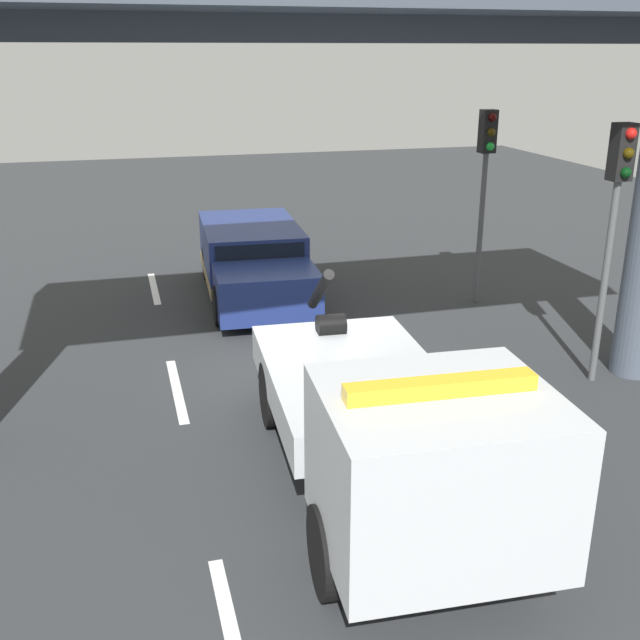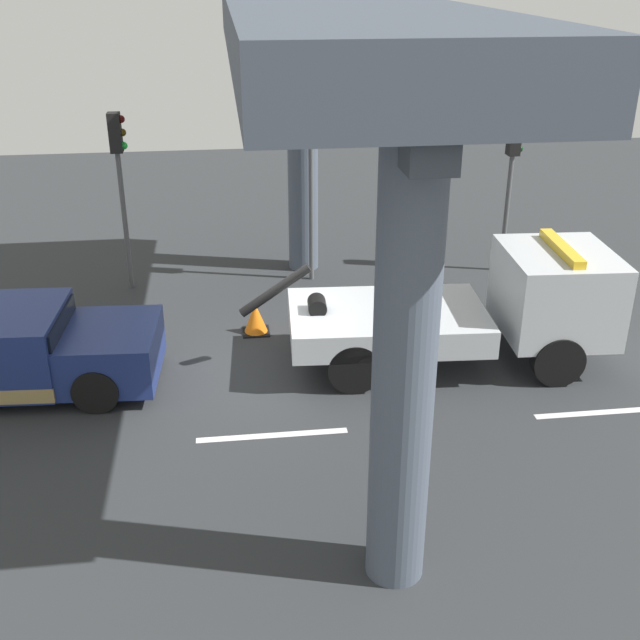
# 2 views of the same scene
# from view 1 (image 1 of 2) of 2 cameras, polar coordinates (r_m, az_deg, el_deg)

# --- Properties ---
(ground_plane) EXTENTS (60.00, 40.00, 0.10)m
(ground_plane) POSITION_cam_1_polar(r_m,az_deg,el_deg) (13.37, -1.07, -4.43)
(ground_plane) COLOR #2D3033
(lane_stripe_west) EXTENTS (2.60, 0.16, 0.01)m
(lane_stripe_west) POSITION_cam_1_polar(r_m,az_deg,el_deg) (18.64, -12.50, 2.38)
(lane_stripe_west) COLOR silver
(lane_stripe_west) RESTS_ON ground
(lane_stripe_mid) EXTENTS (2.60, 0.16, 0.01)m
(lane_stripe_mid) POSITION_cam_1_polar(r_m,az_deg,el_deg) (13.03, -10.83, -5.23)
(lane_stripe_mid) COLOR silver
(lane_stripe_mid) RESTS_ON ground
(tow_truck_white) EXTENTS (7.31, 2.72, 2.46)m
(tow_truck_white) POSITION_cam_1_polar(r_m,az_deg,el_deg) (9.05, 5.59, -8.20)
(tow_truck_white) COLOR silver
(tow_truck_white) RESTS_ON ground
(towed_van_green) EXTENTS (5.31, 2.47, 1.58)m
(towed_van_green) POSITION_cam_1_polar(r_m,az_deg,el_deg) (17.58, -5.04, 4.37)
(towed_van_green) COLOR navy
(towed_van_green) RESTS_ON ground
(overpass_structure) EXTENTS (3.60, 13.36, 6.81)m
(overpass_structure) POSITION_cam_1_polar(r_m,az_deg,el_deg) (10.86, 0.69, 22.17)
(overpass_structure) COLOR #4C5666
(overpass_structure) RESTS_ON ground
(traffic_light_near) EXTENTS (0.39, 0.32, 4.27)m
(traffic_light_near) POSITION_cam_1_polar(r_m,az_deg,el_deg) (16.88, 12.48, 11.44)
(traffic_light_near) COLOR #515456
(traffic_light_near) RESTS_ON ground
(traffic_light_far) EXTENTS (0.39, 0.32, 4.38)m
(traffic_light_far) POSITION_cam_1_polar(r_m,az_deg,el_deg) (13.11, 21.61, 8.56)
(traffic_light_far) COLOR #515456
(traffic_light_far) RESTS_ON ground
(traffic_cone_orange) EXTENTS (0.58, 0.58, 0.69)m
(traffic_cone_orange) POSITION_cam_1_polar(r_m,az_deg,el_deg) (13.81, 6.24, -2.02)
(traffic_cone_orange) COLOR orange
(traffic_cone_orange) RESTS_ON ground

